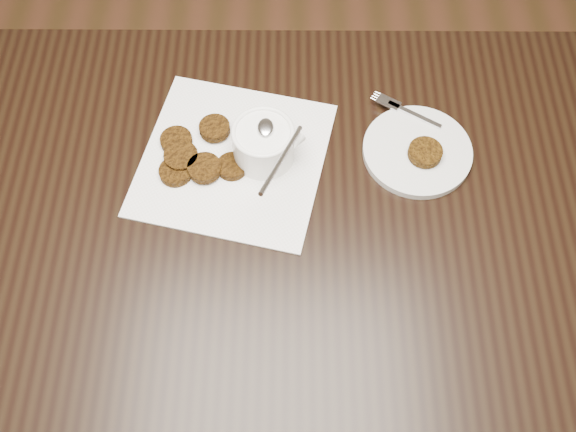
% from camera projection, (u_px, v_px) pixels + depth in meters
% --- Properties ---
extents(floor, '(4.00, 4.00, 0.00)m').
position_uv_depth(floor, '(270.00, 412.00, 1.62)').
color(floor, '#59311E').
rests_on(floor, ground).
extents(table, '(1.49, 0.96, 0.75)m').
position_uv_depth(table, '(241.00, 339.00, 1.32)').
color(table, black).
rests_on(table, floor).
extents(napkin, '(0.35, 0.35, 0.00)m').
position_uv_depth(napkin, '(233.00, 159.00, 1.08)').
color(napkin, white).
rests_on(napkin, table).
extents(sauce_ramekin, '(0.15, 0.15, 0.14)m').
position_uv_depth(sauce_ramekin, '(263.00, 131.00, 1.02)').
color(sauce_ramekin, white).
rests_on(sauce_ramekin, napkin).
extents(patty_cluster, '(0.22, 0.22, 0.02)m').
position_uv_depth(patty_cluster, '(195.00, 156.00, 1.07)').
color(patty_cluster, '#55320B').
rests_on(patty_cluster, napkin).
extents(plate_with_patty, '(0.25, 0.25, 0.03)m').
position_uv_depth(plate_with_patty, '(418.00, 149.00, 1.08)').
color(plate_with_patty, silver).
rests_on(plate_with_patty, table).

